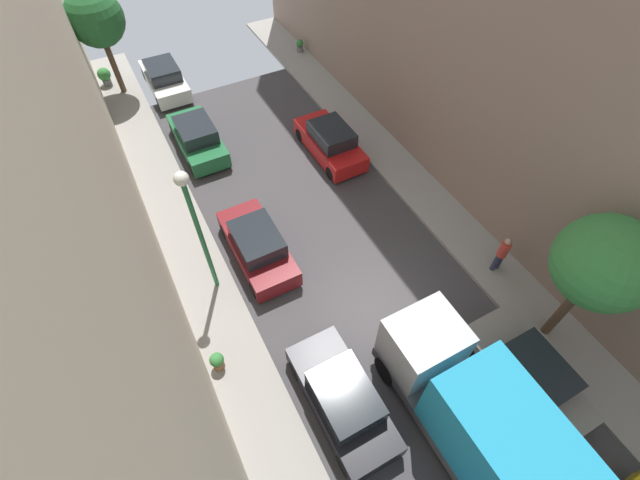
% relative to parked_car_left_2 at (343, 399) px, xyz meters
% --- Properties ---
extents(ground, '(32.00, 32.00, 0.00)m').
position_rel_parked_car_left_2_xyz_m(ground, '(2.70, 2.52, -0.72)').
color(ground, '#423F42').
extents(sidewalk_left, '(2.00, 44.00, 0.15)m').
position_rel_parked_car_left_2_xyz_m(sidewalk_left, '(-2.30, 2.52, -0.64)').
color(sidewalk_left, gray).
rests_on(sidewalk_left, ground).
extents(sidewalk_right, '(2.00, 44.00, 0.15)m').
position_rel_parked_car_left_2_xyz_m(sidewalk_right, '(7.70, 2.52, -0.64)').
color(sidewalk_right, gray).
rests_on(sidewalk_right, ground).
extents(parked_car_left_2, '(1.78, 4.20, 1.57)m').
position_rel_parked_car_left_2_xyz_m(parked_car_left_2, '(0.00, 0.00, 0.00)').
color(parked_car_left_2, black).
rests_on(parked_car_left_2, ground).
extents(parked_car_left_3, '(1.78, 4.20, 1.57)m').
position_rel_parked_car_left_2_xyz_m(parked_car_left_3, '(0.00, 6.51, 0.00)').
color(parked_car_left_3, maroon).
rests_on(parked_car_left_3, ground).
extents(parked_car_left_4, '(1.78, 4.20, 1.57)m').
position_rel_parked_car_left_2_xyz_m(parked_car_left_4, '(0.00, 13.81, 0.00)').
color(parked_car_left_4, '#1E6638').
rests_on(parked_car_left_4, ground).
extents(parked_car_left_5, '(1.78, 4.20, 1.57)m').
position_rel_parked_car_left_2_xyz_m(parked_car_left_5, '(0.00, 19.53, 0.00)').
color(parked_car_left_5, white).
rests_on(parked_car_left_5, ground).
extents(parked_car_right_2, '(1.78, 4.20, 1.57)m').
position_rel_parked_car_left_2_xyz_m(parked_car_right_2, '(5.40, -2.03, 0.00)').
color(parked_car_right_2, gray).
rests_on(parked_car_right_2, ground).
extents(parked_car_right_3, '(1.78, 4.20, 1.57)m').
position_rel_parked_car_left_2_xyz_m(parked_car_right_3, '(5.40, 10.60, 0.00)').
color(parked_car_right_3, red).
rests_on(parked_car_right_3, ground).
extents(delivery_truck, '(2.26, 6.60, 3.38)m').
position_rel_parked_car_left_2_xyz_m(delivery_truck, '(2.70, -2.60, 1.07)').
color(delivery_truck, '#4C4C51').
rests_on(delivery_truck, ground).
extents(pedestrian, '(0.40, 0.36, 1.72)m').
position_rel_parked_car_left_2_xyz_m(pedestrian, '(7.67, 1.74, 0.35)').
color(pedestrian, '#2D334C').
rests_on(pedestrian, sidewalk_right).
extents(street_tree_1, '(2.75, 2.75, 5.38)m').
position_rel_parked_car_left_2_xyz_m(street_tree_1, '(7.41, -1.09, 3.40)').
color(street_tree_1, brown).
rests_on(street_tree_1, sidewalk_right).
extents(street_tree_2, '(2.71, 2.71, 5.29)m').
position_rel_parked_car_left_2_xyz_m(street_tree_2, '(-2.19, 20.37, 3.34)').
color(street_tree_2, brown).
rests_on(street_tree_2, sidewalk_left).
extents(potted_plant_1, '(0.46, 0.46, 0.74)m').
position_rel_parked_car_left_2_xyz_m(potted_plant_1, '(-2.90, 2.94, -0.17)').
color(potted_plant_1, brown).
rests_on(potted_plant_1, sidewalk_left).
extents(potted_plant_3, '(0.70, 0.70, 0.96)m').
position_rel_parked_car_left_2_xyz_m(potted_plant_3, '(-2.84, 21.45, -0.04)').
color(potted_plant_3, slate).
rests_on(potted_plant_3, sidewalk_left).
extents(potted_plant_5, '(0.44, 0.44, 0.74)m').
position_rel_parked_car_left_2_xyz_m(potted_plant_5, '(8.25, 19.62, -0.18)').
color(potted_plant_5, slate).
rests_on(potted_plant_5, sidewalk_right).
extents(lamp_post, '(0.44, 0.44, 5.54)m').
position_rel_parked_car_left_2_xyz_m(lamp_post, '(-1.90, 5.99, 3.08)').
color(lamp_post, '#26723F').
rests_on(lamp_post, sidewalk_left).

